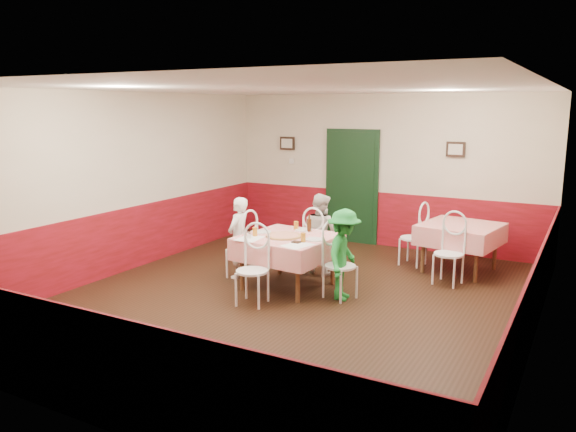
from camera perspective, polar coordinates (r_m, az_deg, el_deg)
The scene contains 39 objects.
floor at distance 7.70m, azimuth 0.56°, elevation -8.44°, with size 7.00×7.00×0.00m, color black.
ceiling at distance 7.26m, azimuth 0.60°, elevation 12.87°, with size 7.00×7.00×0.00m, color white.
back_wall at distance 10.54m, azimuth 9.66°, elevation 4.53°, with size 6.00×0.10×2.80m, color beige.
front_wall at distance 4.64m, azimuth -20.40°, elevation -4.26°, with size 6.00×0.10×2.80m, color beige.
left_wall at distance 9.15m, azimuth -16.24°, elevation 3.27°, with size 0.10×7.00×2.80m, color beige.
right_wall at distance 6.51m, azimuth 24.51°, elevation -0.30°, with size 0.10×7.00×2.80m, color beige.
wainscot_back at distance 10.66m, azimuth 9.47°, elevation -0.29°, with size 6.00×0.03×1.00m, color maroon.
wainscot_front at distance 4.95m, azimuth -19.55°, elevation -14.32°, with size 6.00×0.03×1.00m, color maroon.
wainscot_left at distance 9.29m, azimuth -15.88°, elevation -2.24°, with size 0.03×7.00×1.00m, color maroon.
wainscot_right at distance 6.74m, azimuth 23.77°, elevation -7.81°, with size 0.03×7.00×1.00m, color maroon.
door at distance 10.75m, azimuth 6.48°, elevation 2.85°, with size 0.96×0.06×2.10m, color black.
picture_left at distance 11.27m, azimuth -0.07°, elevation 7.39°, with size 0.32×0.03×0.26m, color black.
picture_right at distance 10.10m, azimuth 16.66°, elevation 6.51°, with size 0.32×0.03×0.26m, color black.
thermostat at distance 11.25m, azimuth 0.38°, elevation 5.60°, with size 0.10×0.03×0.10m, color white.
main_table at distance 8.08m, azimuth -0.00°, elevation -4.70°, with size 1.22×1.22×0.77m, color red.
second_table at distance 9.27m, azimuth 17.03°, elevation -3.14°, with size 1.12×1.12×0.77m, color red.
chair_left at distance 8.55m, azimuth -4.75°, elevation -3.34°, with size 0.42×0.42×0.90m, color white, non-canonical shape.
chair_right at distance 7.64m, azimuth 5.33°, elevation -5.10°, with size 0.42×0.42×0.90m, color white, non-canonical shape.
chair_far at distance 8.76m, azimuth 3.09°, elevation -2.97°, with size 0.42×0.42×0.90m, color white, non-canonical shape.
chair_near at distance 7.40m, azimuth -3.67°, elevation -5.62°, with size 0.42×0.42×0.90m, color white, non-canonical shape.
chair_second_a at distance 9.42m, azimuth 12.60°, elevation -2.21°, with size 0.42×0.42×0.90m, color white, non-canonical shape.
chair_second_b at distance 8.54m, azimuth 16.00°, elevation -3.76°, with size 0.42×0.42×0.90m, color white, non-canonical shape.
pizza at distance 7.93m, azimuth -0.43°, elevation -2.02°, with size 0.49×0.49×0.03m, color #B74723.
plate_left at distance 8.22m, azimuth -2.59°, elevation -1.62°, with size 0.25×0.25×0.01m, color white.
plate_right at distance 7.76m, azimuth 2.66°, elevation -2.40°, with size 0.25×0.25×0.01m, color white.
plate_far at distance 8.36m, azimuth 1.60°, elevation -1.40°, with size 0.25×0.25×0.01m, color white.
glass_a at distance 7.98m, azimuth -3.38°, elevation -1.61°, with size 0.07×0.07×0.13m, color #BF7219.
glass_b at distance 7.61m, azimuth 1.55°, elevation -2.20°, with size 0.07×0.07×0.13m, color #BF7219.
glass_c at distance 8.39m, azimuth 0.83°, elevation -0.97°, with size 0.07×0.07×0.13m, color #BF7219.
beer_bottle at distance 8.25m, azimuth 2.16°, elevation -0.81°, with size 0.06×0.06×0.23m, color #381C0A.
shaker_a at distance 7.88m, azimuth -4.08°, elevation -1.92°, with size 0.04×0.04×0.09m, color silver.
shaker_b at distance 7.83m, azimuth -3.89°, elevation -2.00°, with size 0.04×0.04×0.09m, color silver.
shaker_c at distance 7.97m, azimuth -4.34°, elevation -1.78°, with size 0.04×0.04×0.09m, color #B23319.
menu_left at distance 7.85m, azimuth -3.93°, elevation -2.29°, with size 0.30×0.40×0.00m, color white.
menu_right at distance 7.46m, azimuth 0.98°, elevation -2.97°, with size 0.30×0.40×0.00m, color white.
wallet at distance 7.58m, azimuth 0.85°, elevation -2.67°, with size 0.11×0.09×0.02m, color black.
diner_left at distance 8.54m, azimuth -5.03°, elevation -2.20°, with size 0.45×0.30×1.24m, color gray.
diner_far at distance 8.76m, azimuth 3.27°, elevation -1.77°, with size 0.61×0.48×1.25m, color gray.
diner_right at distance 7.57m, azimuth 5.69°, elevation -3.93°, with size 0.80×0.46×1.24m, color gray.
Camera 1 is at (3.43, -6.39, 2.57)m, focal length 35.00 mm.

